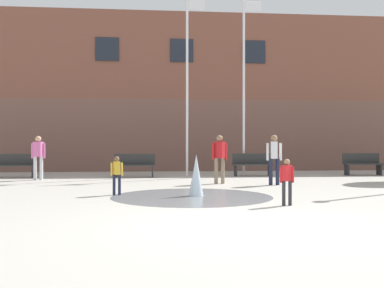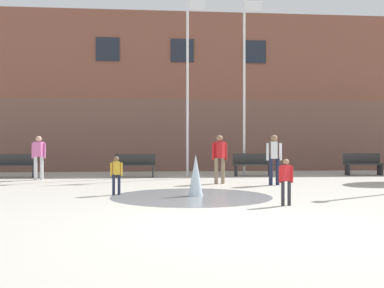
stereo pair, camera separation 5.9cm
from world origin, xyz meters
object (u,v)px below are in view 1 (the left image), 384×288
object	(u,v)px
child_with_pink_shirt	(287,178)
adult_near_bench	(274,156)
park_bench_far_left	(16,165)
park_bench_under_right_flagpole	(252,164)
adult_in_red	(219,155)
flagpole_left	(188,76)
park_bench_center	(135,165)
teen_by_trashcan	(38,154)
flagpole_right	(244,77)
child_in_fountain	(117,172)
park_bench_far_right	(362,164)

from	to	relation	value
child_with_pink_shirt	adult_near_bench	xyz separation A→B (m)	(1.02, 4.65, 0.35)
park_bench_far_left	child_with_pink_shirt	bearing A→B (deg)	-47.11
park_bench_under_right_flagpole	adult_in_red	xyz separation A→B (m)	(-1.87, -3.40, 0.45)
adult_near_bench	flagpole_left	distance (m)	5.97
adult_near_bench	park_bench_under_right_flagpole	bearing A→B (deg)	9.43
park_bench_center	flagpole_left	xyz separation A→B (m)	(2.15, 0.65, 3.60)
park_bench_under_right_flagpole	flagpole_left	distance (m)	4.46
park_bench_center	adult_near_bench	bearing A→B (deg)	-40.23
teen_by_trashcan	flagpole_right	bearing A→B (deg)	35.41
park_bench_far_left	child_in_fountain	world-z (taller)	child_in_fountain
park_bench_far_left	adult_in_red	distance (m)	8.24
child_with_pink_shirt	flagpole_left	world-z (taller)	flagpole_left
teen_by_trashcan	park_bench_far_left	bearing A→B (deg)	154.40
adult_in_red	flagpole_right	size ratio (longest dim) A/B	0.21
adult_in_red	park_bench_under_right_flagpole	bearing A→B (deg)	-73.14
park_bench_far_left	flagpole_right	world-z (taller)	flagpole_right
flagpole_left	flagpole_right	bearing A→B (deg)	0.00
flagpole_right	adult_in_red	bearing A→B (deg)	-113.17
park_bench_under_right_flagpole	flagpole_right	size ratio (longest dim) A/B	0.21
adult_in_red	flagpole_left	bearing A→B (deg)	-33.64
park_bench_far_left	park_bench_far_right	xyz separation A→B (m)	(14.03, 0.01, 0.00)
child_with_pink_shirt	flagpole_left	xyz separation A→B (m)	(-1.35, 9.13, 3.50)
park_bench_far_left	park_bench_center	bearing A→B (deg)	-3.06
flagpole_left	park_bench_far_right	bearing A→B (deg)	-3.12
park_bench_center	child_in_fountain	xyz separation A→B (m)	(-0.23, -6.17, 0.10)
park_bench_under_right_flagpole	flagpole_right	world-z (taller)	flagpole_right
child_with_pink_shirt	flagpole_right	size ratio (longest dim) A/B	0.13
teen_by_trashcan	adult_near_bench	size ratio (longest dim) A/B	1.00
park_bench_far_left	flagpole_right	distance (m)	9.81
park_bench_center	child_with_pink_shirt	world-z (taller)	child_with_pink_shirt
park_bench_far_right	adult_near_bench	distance (m)	6.40
park_bench_under_right_flagpole	park_bench_far_right	bearing A→B (deg)	0.44
park_bench_center	adult_in_red	xyz separation A→B (m)	(2.88, -3.19, 0.45)
park_bench_center	park_bench_far_right	xyz separation A→B (m)	(9.43, 0.25, 0.00)
park_bench_center	flagpole_right	bearing A→B (deg)	8.19
child_with_pink_shirt	flagpole_left	size ratio (longest dim) A/B	0.13
park_bench_under_right_flagpole	park_bench_far_right	world-z (taller)	same
park_bench_far_left	child_in_fountain	xyz separation A→B (m)	(4.37, -6.42, 0.10)
park_bench_far_left	adult_in_red	world-z (taller)	adult_in_red
child_in_fountain	adult_near_bench	size ratio (longest dim) A/B	0.62
park_bench_under_right_flagpole	adult_in_red	bearing A→B (deg)	-118.80
park_bench_far_left	adult_near_bench	bearing A→B (deg)	-24.06
park_bench_under_right_flagpole	park_bench_center	bearing A→B (deg)	-177.38
child_with_pink_shirt	flagpole_right	xyz separation A→B (m)	(1.02, 9.13, 3.50)
park_bench_center	teen_by_trashcan	size ratio (longest dim) A/B	1.01
child_with_pink_shirt	adult_in_red	xyz separation A→B (m)	(-0.62, 5.29, 0.35)
park_bench_far_right	child_with_pink_shirt	distance (m)	10.55
teen_by_trashcan	flagpole_left	distance (m)	6.63
child_in_fountain	adult_near_bench	distance (m)	5.31
flagpole_left	adult_in_red	bearing A→B (deg)	-79.30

